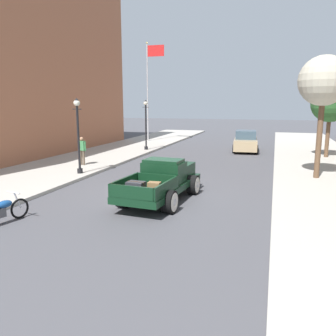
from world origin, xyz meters
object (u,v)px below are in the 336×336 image
object	(u,v)px
street_tree_second	(330,104)
street_lamp_far	(146,121)
car_background_tan	(246,142)
pedestrian_sidewalk_left	(82,149)
hotrod_truck_dark_green	(163,180)
flagpole	(150,81)
street_lamp_near	(78,130)
street_tree_nearest	(324,82)

from	to	relation	value
street_tree_second	street_lamp_far	bearing A→B (deg)	-179.69
car_background_tan	pedestrian_sidewalk_left	distance (m)	13.13
car_background_tan	street_lamp_far	bearing A→B (deg)	-162.09
hotrod_truck_dark_green	street_tree_second	distance (m)	14.94
street_tree_second	flagpole	bearing A→B (deg)	158.10
car_background_tan	street_tree_second	distance (m)	6.70
pedestrian_sidewalk_left	street_tree_second	distance (m)	16.26
car_background_tan	hotrod_truck_dark_green	bearing A→B (deg)	-97.38
street_lamp_far	street_lamp_near	bearing A→B (deg)	-89.73
hotrod_truck_dark_green	street_lamp_near	size ratio (longest dim) A/B	1.31
pedestrian_sidewalk_left	street_lamp_far	xyz separation A→B (m)	(1.13, 7.53, 1.30)
street_lamp_near	street_tree_second	distance (m)	16.29
pedestrian_sidewalk_left	street_tree_nearest	size ratio (longest dim) A/B	0.29
pedestrian_sidewalk_left	street_tree_nearest	distance (m)	13.30
pedestrian_sidewalk_left	street_tree_nearest	xyz separation A→B (m)	(12.79, 0.31, 3.63)
car_background_tan	street_tree_nearest	world-z (taller)	street_tree_nearest
pedestrian_sidewalk_left	flagpole	world-z (taller)	flagpole
street_tree_nearest	street_tree_second	world-z (taller)	street_tree_nearest
hotrod_truck_dark_green	car_background_tan	bearing A→B (deg)	82.62
pedestrian_sidewalk_left	street_tree_nearest	world-z (taller)	street_tree_nearest
car_background_tan	pedestrian_sidewalk_left	bearing A→B (deg)	-130.82
flagpole	street_lamp_near	bearing A→B (deg)	-82.93
flagpole	car_background_tan	bearing A→B (deg)	-21.33
pedestrian_sidewalk_left	street_tree_second	size ratio (longest dim) A/B	0.34
street_lamp_near	flagpole	size ratio (longest dim) A/B	0.42
street_lamp_far	street_tree_second	bearing A→B (deg)	0.31
car_background_tan	street_lamp_near	distance (m)	14.30
pedestrian_sidewalk_left	street_lamp_near	size ratio (longest dim) A/B	0.43
car_background_tan	street_lamp_far	distance (m)	8.00
street_lamp_far	flagpole	distance (m)	7.21
hotrod_truck_dark_green	car_background_tan	size ratio (longest dim) A/B	1.14
street_lamp_far	car_background_tan	bearing A→B (deg)	17.91
car_background_tan	street_lamp_near	size ratio (longest dim) A/B	1.15
street_lamp_far	flagpole	bearing A→B (deg)	107.48
hotrod_truck_dark_green	street_tree_second	world-z (taller)	street_tree_second
street_lamp_far	street_tree_second	world-z (taller)	street_tree_second
hotrod_truck_dark_green	street_tree_second	size ratio (longest dim) A/B	1.04
pedestrian_sidewalk_left	street_tree_nearest	bearing A→B (deg)	1.40
hotrod_truck_dark_green	car_background_tan	xyz separation A→B (m)	(1.93, 14.92, 0.01)
pedestrian_sidewalk_left	street_lamp_near	bearing A→B (deg)	-61.77
street_lamp_far	flagpole	xyz separation A→B (m)	(-1.91, 6.07, 3.39)
street_tree_nearest	street_lamp_near	bearing A→B (deg)	-167.87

